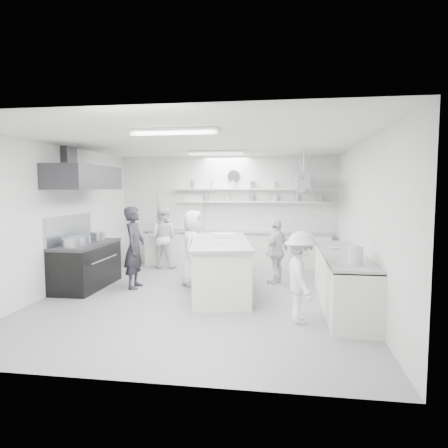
# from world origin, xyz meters

# --- Properties ---
(floor) EXTENTS (6.00, 7.00, 0.02)m
(floor) POSITION_xyz_m (0.00, 0.00, -0.01)
(floor) COLOR #959596
(floor) RESTS_ON ground
(ceiling) EXTENTS (6.00, 7.00, 0.02)m
(ceiling) POSITION_xyz_m (0.00, 0.00, 3.01)
(ceiling) COLOR silver
(ceiling) RESTS_ON wall_back
(wall_back) EXTENTS (6.00, 0.04, 3.00)m
(wall_back) POSITION_xyz_m (0.00, 3.50, 1.50)
(wall_back) COLOR white
(wall_back) RESTS_ON floor
(wall_front) EXTENTS (6.00, 0.04, 3.00)m
(wall_front) POSITION_xyz_m (0.00, -3.50, 1.50)
(wall_front) COLOR white
(wall_front) RESTS_ON floor
(wall_left) EXTENTS (0.04, 7.00, 3.00)m
(wall_left) POSITION_xyz_m (-3.00, 0.00, 1.50)
(wall_left) COLOR white
(wall_left) RESTS_ON floor
(wall_right) EXTENTS (0.04, 7.00, 3.00)m
(wall_right) POSITION_xyz_m (3.00, 0.00, 1.50)
(wall_right) COLOR white
(wall_right) RESTS_ON floor
(stove) EXTENTS (0.80, 1.80, 0.90)m
(stove) POSITION_xyz_m (-2.60, 0.40, 0.45)
(stove) COLOR black
(stove) RESTS_ON floor
(exhaust_hood) EXTENTS (0.85, 2.00, 0.50)m
(exhaust_hood) POSITION_xyz_m (-2.60, 0.40, 2.35)
(exhaust_hood) COLOR #36353A
(exhaust_hood) RESTS_ON wall_left
(back_counter) EXTENTS (5.00, 0.60, 0.92)m
(back_counter) POSITION_xyz_m (0.30, 3.20, 0.46)
(back_counter) COLOR silver
(back_counter) RESTS_ON floor
(shelf_lower) EXTENTS (4.20, 0.26, 0.04)m
(shelf_lower) POSITION_xyz_m (0.70, 3.37, 1.75)
(shelf_lower) COLOR silver
(shelf_lower) RESTS_ON wall_back
(shelf_upper) EXTENTS (4.20, 0.26, 0.04)m
(shelf_upper) POSITION_xyz_m (0.70, 3.37, 2.10)
(shelf_upper) COLOR silver
(shelf_upper) RESTS_ON wall_back
(pass_through_window) EXTENTS (1.30, 0.04, 1.00)m
(pass_through_window) POSITION_xyz_m (-1.30, 3.48, 1.45)
(pass_through_window) COLOR black
(pass_through_window) RESTS_ON wall_back
(wall_clock) EXTENTS (0.32, 0.05, 0.32)m
(wall_clock) POSITION_xyz_m (0.20, 3.46, 2.45)
(wall_clock) COLOR white
(wall_clock) RESTS_ON wall_back
(right_counter) EXTENTS (0.74, 3.30, 0.94)m
(right_counter) POSITION_xyz_m (2.65, -0.20, 0.47)
(right_counter) COLOR silver
(right_counter) RESTS_ON floor
(pot_rack) EXTENTS (0.30, 1.60, 0.40)m
(pot_rack) POSITION_xyz_m (2.00, 2.40, 2.30)
(pot_rack) COLOR #A7ABB4
(pot_rack) RESTS_ON ceiling
(light_fixture_front) EXTENTS (1.30, 0.25, 0.10)m
(light_fixture_front) POSITION_xyz_m (0.00, -1.80, 2.94)
(light_fixture_front) COLOR silver
(light_fixture_front) RESTS_ON ceiling
(light_fixture_rear) EXTENTS (1.30, 0.25, 0.10)m
(light_fixture_rear) POSITION_xyz_m (0.00, 1.80, 2.94)
(light_fixture_rear) COLOR silver
(light_fixture_rear) RESTS_ON ceiling
(prep_island) EXTENTS (1.52, 2.93, 1.03)m
(prep_island) POSITION_xyz_m (0.30, 0.45, 0.51)
(prep_island) COLOR silver
(prep_island) RESTS_ON floor
(stove_pot) EXTENTS (0.45, 0.45, 0.23)m
(stove_pot) POSITION_xyz_m (-2.60, 0.14, 1.03)
(stove_pot) COLOR #A7ABB4
(stove_pot) RESTS_ON stove
(cook_stove) EXTENTS (0.45, 0.66, 1.74)m
(cook_stove) POSITION_xyz_m (-1.55, 0.50, 0.87)
(cook_stove) COLOR #24242A
(cook_stove) RESTS_ON floor
(cook_back) EXTENTS (0.80, 0.63, 1.63)m
(cook_back) POSITION_xyz_m (-1.61, 2.66, 0.81)
(cook_back) COLOR white
(cook_back) RESTS_ON floor
(cook_island_left) EXTENTS (0.59, 0.85, 1.65)m
(cook_island_left) POSITION_xyz_m (-0.38, 0.94, 0.82)
(cook_island_left) COLOR white
(cook_island_left) RESTS_ON floor
(cook_island_right) EXTENTS (0.73, 0.92, 1.46)m
(cook_island_right) POSITION_xyz_m (1.43, 1.36, 0.73)
(cook_island_right) COLOR white
(cook_island_right) RESTS_ON floor
(cook_right) EXTENTS (0.69, 1.02, 1.46)m
(cook_right) POSITION_xyz_m (1.86, -1.21, 0.73)
(cook_right) COLOR white
(cook_right) RESTS_ON floor
(bowl_island_a) EXTENTS (0.27, 0.27, 0.06)m
(bowl_island_a) POSITION_xyz_m (0.34, 0.84, 1.06)
(bowl_island_a) COLOR #A7ABB4
(bowl_island_a) RESTS_ON prep_island
(bowl_island_b) EXTENTS (0.25, 0.25, 0.07)m
(bowl_island_b) POSITION_xyz_m (0.36, -0.28, 1.06)
(bowl_island_b) COLOR silver
(bowl_island_b) RESTS_ON prep_island
(bowl_right) EXTENTS (0.26, 0.26, 0.06)m
(bowl_right) POSITION_xyz_m (2.53, 0.33, 0.97)
(bowl_right) COLOR silver
(bowl_right) RESTS_ON right_counter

